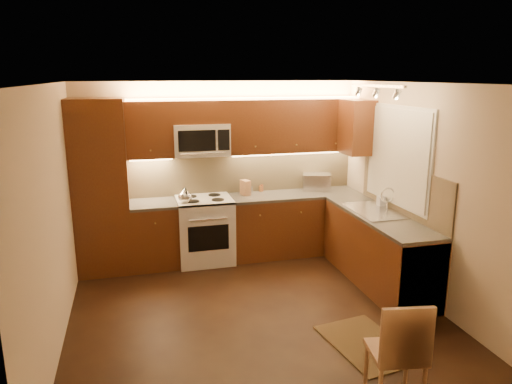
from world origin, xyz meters
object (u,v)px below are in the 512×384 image
object	(u,v)px
stove	(205,230)
kettle	(185,195)
microwave	(201,140)
soap_bottle	(381,199)
dining_chair	(396,350)
sink	(374,206)
knife_block	(245,188)
toaster_oven	(316,182)

from	to	relation	value
stove	kettle	distance (m)	0.65
microwave	soap_bottle	distance (m)	2.55
dining_chair	sink	bearing A→B (deg)	76.42
sink	kettle	distance (m)	2.47
kettle	knife_block	bearing A→B (deg)	4.22
stove	toaster_oven	world-z (taller)	toaster_oven
kettle	soap_bottle	xyz separation A→B (m)	(2.47, -0.78, -0.03)
sink	dining_chair	world-z (taller)	sink
toaster_oven	soap_bottle	distance (m)	1.20
stove	soap_bottle	distance (m)	2.45
soap_bottle	dining_chair	bearing A→B (deg)	-120.16
sink	soap_bottle	xyz separation A→B (m)	(0.20, 0.18, 0.03)
stove	sink	world-z (taller)	sink
microwave	soap_bottle	xyz separation A→B (m)	(2.20, -1.08, -0.72)
stove	microwave	xyz separation A→B (m)	(0.00, 0.14, 1.26)
toaster_oven	knife_block	distance (m)	1.11
knife_block	soap_bottle	distance (m)	1.90
kettle	toaster_oven	world-z (taller)	toaster_oven
toaster_oven	knife_block	xyz separation A→B (m)	(-1.10, -0.04, -0.02)
sink	knife_block	size ratio (longest dim) A/B	4.01
stove	toaster_oven	size ratio (longest dim) A/B	2.25
kettle	dining_chair	world-z (taller)	kettle
soap_bottle	microwave	bearing A→B (deg)	149.68
sink	knife_block	distance (m)	1.86
knife_block	soap_bottle	world-z (taller)	knife_block
kettle	toaster_oven	distance (m)	2.03
toaster_oven	dining_chair	bearing A→B (deg)	-83.57
soap_bottle	knife_block	bearing A→B (deg)	141.68
knife_block	dining_chair	distance (m)	3.57
toaster_oven	dining_chair	xyz separation A→B (m)	(-0.71, -3.54, -0.56)
kettle	dining_chair	bearing A→B (deg)	-81.89
knife_block	soap_bottle	size ratio (longest dim) A/B	1.06
microwave	sink	bearing A→B (deg)	-32.21
toaster_oven	knife_block	world-z (taller)	toaster_oven
sink	toaster_oven	bearing A→B (deg)	102.06
microwave	soap_bottle	world-z (taller)	microwave
microwave	knife_block	size ratio (longest dim) A/B	3.54
stove	knife_block	xyz separation A→B (m)	(0.62, 0.13, 0.55)
stove	knife_block	bearing A→B (deg)	11.49
kettle	toaster_oven	size ratio (longest dim) A/B	0.52
microwave	sink	size ratio (longest dim) A/B	0.88
stove	kettle	bearing A→B (deg)	-149.24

